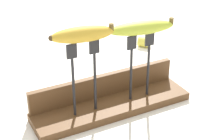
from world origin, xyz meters
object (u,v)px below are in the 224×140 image
banana_raised_left (82,34)px  fork_stand_left (84,72)px  banana_raised_right (141,28)px  banana_chunk_far (144,42)px  fork_stand_right (140,61)px

banana_raised_left → fork_stand_left: bearing=-8.8°
banana_raised_left → banana_raised_right: size_ratio=0.87×
banana_chunk_far → fork_stand_right: bearing=-124.3°
fork_stand_right → banana_raised_right: banana_raised_right is taller
fork_stand_left → banana_raised_right: (0.16, 0.00, 0.09)m
fork_stand_left → banana_raised_right: 0.18m
fork_stand_right → banana_chunk_far: size_ratio=3.38×
fork_stand_left → banana_raised_right: size_ratio=1.08×
fork_stand_right → banana_raised_right: (-0.00, 0.00, 0.09)m
banana_chunk_far → banana_raised_right: bearing=-124.3°
fork_stand_right → banana_raised_left: bearing=180.0°
fork_stand_left → banana_chunk_far: fork_stand_left is taller
fork_stand_left → banana_raised_left: 0.10m
fork_stand_left → banana_raised_left: bearing=171.2°
banana_raised_left → banana_raised_right: banana_raised_left is taller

